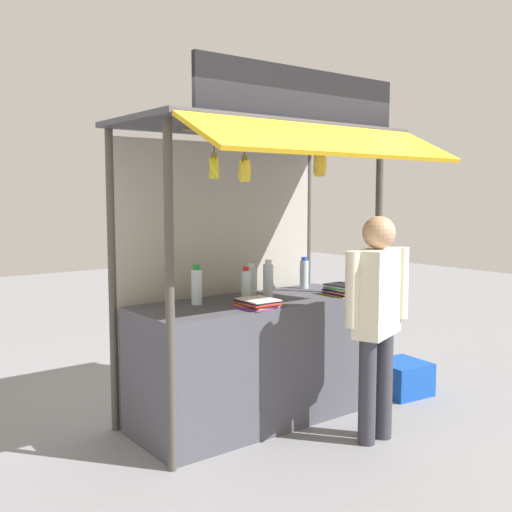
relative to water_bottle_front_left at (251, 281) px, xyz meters
name	(u,v)px	position (x,y,z in m)	size (l,w,h in m)	color
ground_plane	(256,419)	(-0.08, -0.17, -1.09)	(20.00, 20.00, 0.00)	gray
stall_counter	(256,360)	(-0.08, -0.17, -0.61)	(1.97, 0.76, 0.96)	#4C4C56
stall_structure	(248,217)	(-0.08, -0.06, 0.53)	(2.17, 1.60, 2.66)	#4C4742
water_bottle_front_left	(251,281)	(0.00, 0.00, 0.00)	(0.08, 0.08, 0.27)	silver
water_bottle_mid_left	(246,284)	(-0.13, -0.10, 0.00)	(0.07, 0.07, 0.26)	silver
water_bottle_far_left	(304,274)	(0.63, 0.06, 0.00)	(0.08, 0.08, 0.28)	silver
water_bottle_right	(268,280)	(0.10, -0.10, 0.01)	(0.08, 0.08, 0.30)	silver
water_bottle_rear_center	(197,286)	(-0.54, -0.03, 0.01)	(0.08, 0.08, 0.30)	silver
magazine_stack_far_right	(342,290)	(0.64, -0.40, -0.08)	(0.23, 0.29, 0.09)	yellow
magazine_stack_left	(257,303)	(-0.26, -0.42, -0.09)	(0.27, 0.31, 0.07)	purple
banana_bunch_rightmost	(320,165)	(0.13, -0.65, 0.91)	(0.12, 0.13, 0.26)	#332D23
banana_bunch_inner_right	(245,170)	(-0.54, -0.65, 0.86)	(0.10, 0.11, 0.31)	#332D23
banana_bunch_inner_left	(214,167)	(-0.79, -0.65, 0.87)	(0.10, 0.10, 0.29)	#332D23
vendor_person	(377,307)	(0.35, -1.03, -0.10)	(0.62, 0.35, 1.64)	#383842
plastic_crate	(402,378)	(1.34, -0.48, -0.94)	(0.42, 0.42, 0.29)	#194CB2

